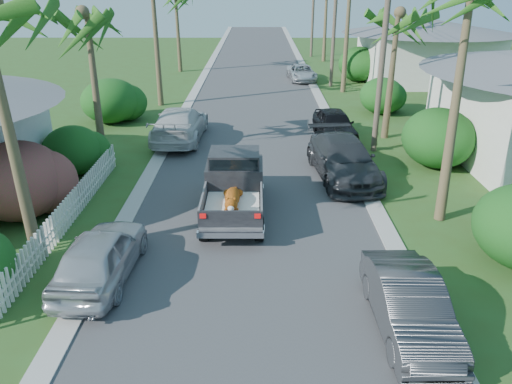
{
  "coord_description": "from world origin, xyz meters",
  "views": [
    {
      "loc": [
        0.16,
        -9.29,
        7.52
      ],
      "look_at": [
        0.11,
        4.84,
        1.4
      ],
      "focal_mm": 35.0,
      "sensor_mm": 36.0,
      "label": 1
    }
  ],
  "objects_px": {
    "parked_car_rn": "(409,306)",
    "parked_car_ln": "(100,256)",
    "parked_car_rd": "(302,73)",
    "utility_pole_d": "(313,9)",
    "utility_pole_b": "(383,50)",
    "parked_car_rf": "(335,124)",
    "pickup_truck": "(234,183)",
    "house_right_far": "(425,53)",
    "parked_car_rm": "(343,159)",
    "parked_car_lf": "(180,124)",
    "palm_r_b": "(398,14)",
    "palm_l_b": "(86,13)",
    "utility_pole_c": "(335,21)"
  },
  "relations": [
    {
      "from": "parked_car_rd",
      "to": "utility_pole_b",
      "type": "height_order",
      "value": "utility_pole_b"
    },
    {
      "from": "palm_r_b",
      "to": "parked_car_rf",
      "type": "bearing_deg",
      "value": 180.0
    },
    {
      "from": "parked_car_ln",
      "to": "parked_car_rf",
      "type": "bearing_deg",
      "value": -119.44
    },
    {
      "from": "palm_l_b",
      "to": "utility_pole_c",
      "type": "height_order",
      "value": "utility_pole_c"
    },
    {
      "from": "parked_car_lf",
      "to": "house_right_far",
      "type": "distance_m",
      "value": 22.76
    },
    {
      "from": "parked_car_ln",
      "to": "utility_pole_d",
      "type": "bearing_deg",
      "value": -100.67
    },
    {
      "from": "parked_car_lf",
      "to": "palm_r_b",
      "type": "height_order",
      "value": "palm_r_b"
    },
    {
      "from": "parked_car_rm",
      "to": "parked_car_ln",
      "type": "bearing_deg",
      "value": -142.04
    },
    {
      "from": "parked_car_rn",
      "to": "parked_car_rm",
      "type": "bearing_deg",
      "value": 88.87
    },
    {
      "from": "pickup_truck",
      "to": "parked_car_rd",
      "type": "bearing_deg",
      "value": 79.82
    },
    {
      "from": "utility_pole_c",
      "to": "utility_pole_b",
      "type": "bearing_deg",
      "value": -90.0
    },
    {
      "from": "pickup_truck",
      "to": "palm_r_b",
      "type": "bearing_deg",
      "value": 49.4
    },
    {
      "from": "house_right_far",
      "to": "parked_car_rm",
      "type": "bearing_deg",
      "value": -114.72
    },
    {
      "from": "pickup_truck",
      "to": "parked_car_rm",
      "type": "height_order",
      "value": "pickup_truck"
    },
    {
      "from": "parked_car_rf",
      "to": "parked_car_ln",
      "type": "height_order",
      "value": "parked_car_ln"
    },
    {
      "from": "parked_car_rn",
      "to": "palm_l_b",
      "type": "xyz_separation_m",
      "value": [
        -10.4,
        11.94,
        5.48
      ]
    },
    {
      "from": "palm_r_b",
      "to": "utility_pole_b",
      "type": "relative_size",
      "value": 0.8
    },
    {
      "from": "parked_car_rf",
      "to": "house_right_far",
      "type": "relative_size",
      "value": 0.46
    },
    {
      "from": "parked_car_rm",
      "to": "palm_l_b",
      "type": "relative_size",
      "value": 0.73
    },
    {
      "from": "pickup_truck",
      "to": "utility_pole_b",
      "type": "xyz_separation_m",
      "value": [
        6.24,
        6.45,
        3.59
      ]
    },
    {
      "from": "pickup_truck",
      "to": "utility_pole_d",
      "type": "bearing_deg",
      "value": 80.28
    },
    {
      "from": "parked_car_rf",
      "to": "house_right_far",
      "type": "height_order",
      "value": "house_right_far"
    },
    {
      "from": "utility_pole_b",
      "to": "utility_pole_c",
      "type": "relative_size",
      "value": 1.0
    },
    {
      "from": "parked_car_rn",
      "to": "utility_pole_c",
      "type": "relative_size",
      "value": 0.45
    },
    {
      "from": "utility_pole_b",
      "to": "parked_car_rn",
      "type": "bearing_deg",
      "value": -98.79
    },
    {
      "from": "palm_l_b",
      "to": "utility_pole_b",
      "type": "height_order",
      "value": "utility_pole_b"
    },
    {
      "from": "utility_pole_c",
      "to": "palm_l_b",
      "type": "bearing_deg",
      "value": -127.78
    },
    {
      "from": "parked_car_rd",
      "to": "parked_car_rn",
      "type": "bearing_deg",
      "value": -94.65
    },
    {
      "from": "parked_car_rd",
      "to": "utility_pole_d",
      "type": "distance_m",
      "value": 13.6
    },
    {
      "from": "parked_car_rn",
      "to": "parked_car_ln",
      "type": "xyz_separation_m",
      "value": [
        -7.61,
        2.09,
        0.04
      ]
    },
    {
      "from": "parked_car_rf",
      "to": "house_right_far",
      "type": "xyz_separation_m",
      "value": [
        8.98,
        15.0,
        1.42
      ]
    },
    {
      "from": "parked_car_rf",
      "to": "parked_car_lf",
      "type": "bearing_deg",
      "value": 176.99
    },
    {
      "from": "palm_l_b",
      "to": "house_right_far",
      "type": "relative_size",
      "value": 0.82
    },
    {
      "from": "parked_car_ln",
      "to": "utility_pole_b",
      "type": "relative_size",
      "value": 0.46
    },
    {
      "from": "parked_car_rn",
      "to": "utility_pole_c",
      "type": "bearing_deg",
      "value": 84.77
    },
    {
      "from": "parked_car_ln",
      "to": "utility_pole_c",
      "type": "height_order",
      "value": "utility_pole_c"
    },
    {
      "from": "parked_car_rn",
      "to": "house_right_far",
      "type": "xyz_separation_m",
      "value": [
        9.4,
        29.94,
        1.45
      ]
    },
    {
      "from": "parked_car_rm",
      "to": "utility_pole_d",
      "type": "height_order",
      "value": "utility_pole_d"
    },
    {
      "from": "pickup_truck",
      "to": "utility_pole_d",
      "type": "relative_size",
      "value": 0.57
    },
    {
      "from": "parked_car_rn",
      "to": "palm_r_b",
      "type": "bearing_deg",
      "value": 77.51
    },
    {
      "from": "utility_pole_c",
      "to": "parked_car_rf",
      "type": "bearing_deg",
      "value": -96.94
    },
    {
      "from": "parked_car_rm",
      "to": "house_right_far",
      "type": "bearing_deg",
      "value": 58.96
    },
    {
      "from": "parked_car_rf",
      "to": "utility_pole_d",
      "type": "xyz_separation_m",
      "value": [
        1.58,
        28.0,
        3.9
      ]
    },
    {
      "from": "parked_car_rf",
      "to": "utility_pole_d",
      "type": "distance_m",
      "value": 28.31
    },
    {
      "from": "parked_car_lf",
      "to": "utility_pole_b",
      "type": "xyz_separation_m",
      "value": [
        9.29,
        -1.59,
        3.78
      ]
    },
    {
      "from": "pickup_truck",
      "to": "parked_car_rf",
      "type": "xyz_separation_m",
      "value": [
        4.66,
        8.45,
        -0.31
      ]
    },
    {
      "from": "parked_car_rd",
      "to": "house_right_far",
      "type": "xyz_separation_m",
      "value": [
        9.4,
        -0.16,
        1.53
      ]
    },
    {
      "from": "pickup_truck",
      "to": "parked_car_rm",
      "type": "distance_m",
      "value": 5.22
    },
    {
      "from": "parked_car_rd",
      "to": "palm_l_b",
      "type": "relative_size",
      "value": 0.57
    },
    {
      "from": "palm_l_b",
      "to": "parked_car_rd",
      "type": "bearing_deg",
      "value": 60.21
    }
  ]
}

